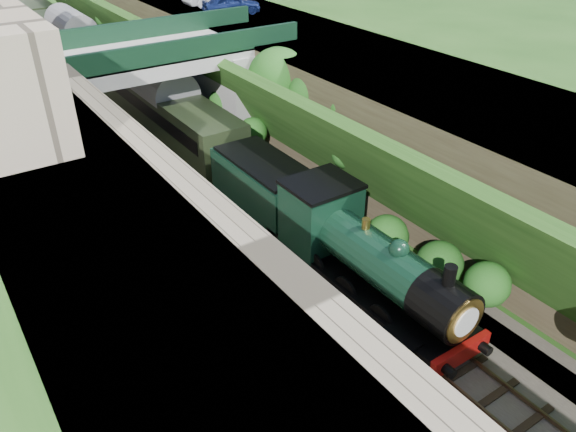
{
  "coord_description": "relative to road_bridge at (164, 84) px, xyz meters",
  "views": [
    {
      "loc": [
        -11.29,
        -7.19,
        14.75
      ],
      "look_at": [
        0.0,
        9.45,
        2.49
      ],
      "focal_mm": 35.0,
      "sensor_mm": 36.0,
      "label": 1
    }
  ],
  "objects": [
    {
      "name": "car_blue",
      "position": [
        7.78,
        5.44,
        2.87
      ],
      "size": [
        4.35,
        2.52,
        1.39
      ],
      "primitive_type": "imported",
      "rotation": [
        0.0,
        0.0,
        1.35
      ],
      "color": "#121F51",
      "rests_on": "street_plateau_right"
    },
    {
      "name": "street_plateau_right",
      "position": [
        8.56,
        -4.0,
        -0.95
      ],
      "size": [
        8.0,
        90.0,
        6.25
      ],
      "primitive_type": "cube",
      "color": "#262628",
      "rests_on": "ground"
    },
    {
      "name": "tree",
      "position": [
        4.97,
        -4.85,
        0.57
      ],
      "size": [
        3.6,
        3.8,
        6.6
      ],
      "color": "black",
      "rests_on": "ground"
    },
    {
      "name": "street_plateau_left",
      "position": [
        -9.94,
        -4.0,
        -0.58
      ],
      "size": [
        6.0,
        90.0,
        7.0
      ],
      "primitive_type": "cube",
      "color": "#262628",
      "rests_on": "ground"
    },
    {
      "name": "road_bridge",
      "position": [
        0.0,
        0.0,
        0.0
      ],
      "size": [
        16.0,
        6.4,
        7.25
      ],
      "color": "gray",
      "rests_on": "ground"
    },
    {
      "name": "coach_front",
      "position": [
        0.26,
        1.77,
        -2.03
      ],
      "size": [
        2.9,
        18.0,
        3.7
      ],
      "color": "black",
      "rests_on": "trackbed"
    },
    {
      "name": "locomotive",
      "position": [
        0.26,
        -18.19,
        -2.18
      ],
      "size": [
        3.1,
        10.22,
        3.83
      ],
      "color": "black",
      "rests_on": "trackbed"
    },
    {
      "name": "tender",
      "position": [
        0.26,
        -10.83,
        -2.46
      ],
      "size": [
        2.7,
        6.0,
        3.05
      ],
      "color": "black",
      "rests_on": "trackbed"
    },
    {
      "name": "track_left",
      "position": [
        -2.94,
        -4.0,
        -3.83
      ],
      "size": [
        2.5,
        90.0,
        0.2
      ],
      "color": "black",
      "rests_on": "trackbed"
    },
    {
      "name": "coach_rear",
      "position": [
        0.26,
        39.37,
        -2.03
      ],
      "size": [
        2.9,
        18.0,
        3.7
      ],
      "color": "black",
      "rests_on": "trackbed"
    },
    {
      "name": "trackbed",
      "position": [
        -0.94,
        -4.0,
        -3.98
      ],
      "size": [
        10.0,
        90.0,
        0.2
      ],
      "primitive_type": "cube",
      "color": "#473F38",
      "rests_on": "ground"
    },
    {
      "name": "embankment_slope",
      "position": [
        4.02,
        -5.3,
        -1.37
      ],
      "size": [
        4.32,
        90.0,
        6.36
      ],
      "color": "#1E4714",
      "rests_on": "ground"
    },
    {
      "name": "coach_middle",
      "position": [
        0.26,
        20.57,
        -2.03
      ],
      "size": [
        2.9,
        18.0,
        3.7
      ],
      "color": "black",
      "rests_on": "trackbed"
    },
    {
      "name": "track_right",
      "position": [
        0.26,
        -4.0,
        -3.83
      ],
      "size": [
        2.5,
        90.0,
        0.2
      ],
      "color": "black",
      "rests_on": "trackbed"
    },
    {
      "name": "retaining_wall",
      "position": [
        -6.44,
        -4.0,
        -0.58
      ],
      "size": [
        1.0,
        90.0,
        7.0
      ],
      "primitive_type": "cube",
      "color": "#756B56",
      "rests_on": "ground"
    },
    {
      "name": "ground",
      "position": [
        -0.94,
        -24.0,
        -4.08
      ],
      "size": [
        160.0,
        160.0,
        0.0
      ],
      "primitive_type": "plane",
      "color": "#1E4714",
      "rests_on": "ground"
    }
  ]
}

